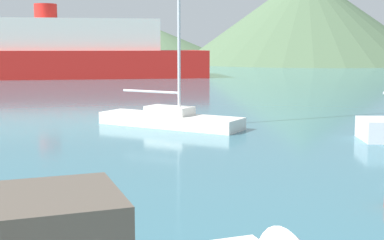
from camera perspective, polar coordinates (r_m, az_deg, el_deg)
sailboat_inner at (r=21.59m, az=-2.39°, el=0.46°), size 5.93×4.58×10.67m
ferry_distant at (r=58.69m, az=-15.20°, el=7.00°), size 33.93×13.27×7.64m
hill_central at (r=109.98m, az=-3.65°, el=7.89°), size 32.74×32.74×6.79m
hill_east at (r=107.98m, az=12.02°, el=10.56°), size 48.96×48.96×17.42m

